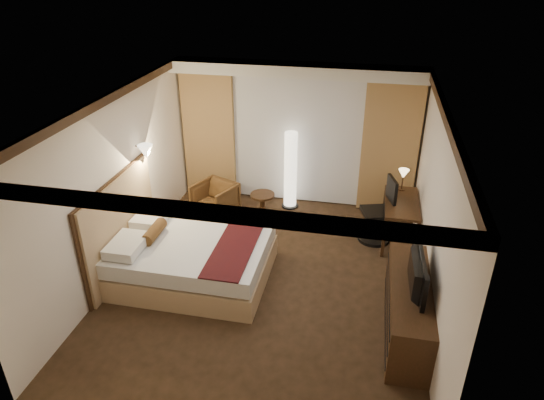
% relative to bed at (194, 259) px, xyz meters
% --- Properties ---
extents(floor, '(4.50, 5.50, 0.01)m').
position_rel_bed_xyz_m(floor, '(1.09, 0.14, -0.32)').
color(floor, black).
rests_on(floor, ground).
extents(ceiling, '(4.50, 5.50, 0.01)m').
position_rel_bed_xyz_m(ceiling, '(1.09, 0.14, 2.38)').
color(ceiling, white).
rests_on(ceiling, back_wall).
extents(back_wall, '(4.50, 0.02, 2.70)m').
position_rel_bed_xyz_m(back_wall, '(1.09, 2.89, 1.03)').
color(back_wall, '#F0E3CF').
rests_on(back_wall, floor).
extents(left_wall, '(0.02, 5.50, 2.70)m').
position_rel_bed_xyz_m(left_wall, '(-1.16, 0.14, 1.03)').
color(left_wall, '#F0E3CF').
rests_on(left_wall, floor).
extents(right_wall, '(0.02, 5.50, 2.70)m').
position_rel_bed_xyz_m(right_wall, '(3.34, 0.14, 1.03)').
color(right_wall, '#F0E3CF').
rests_on(right_wall, floor).
extents(crown_molding, '(4.50, 5.50, 0.12)m').
position_rel_bed_xyz_m(crown_molding, '(1.09, 0.14, 2.32)').
color(crown_molding, black).
rests_on(crown_molding, ceiling).
extents(soffit, '(4.50, 0.50, 0.20)m').
position_rel_bed_xyz_m(soffit, '(1.09, 2.64, 2.28)').
color(soffit, white).
rests_on(soffit, ceiling).
extents(curtain_sheer, '(2.48, 0.04, 2.45)m').
position_rel_bed_xyz_m(curtain_sheer, '(1.09, 2.81, 0.93)').
color(curtain_sheer, silver).
rests_on(curtain_sheer, back_wall).
extents(curtain_left_drape, '(1.00, 0.14, 2.45)m').
position_rel_bed_xyz_m(curtain_left_drape, '(-0.61, 2.75, 0.93)').
color(curtain_left_drape, tan).
rests_on(curtain_left_drape, back_wall).
extents(curtain_right_drape, '(1.00, 0.14, 2.45)m').
position_rel_bed_xyz_m(curtain_right_drape, '(2.79, 2.75, 0.93)').
color(curtain_right_drape, tan).
rests_on(curtain_right_drape, back_wall).
extents(wall_sconce, '(0.24, 0.24, 0.24)m').
position_rel_bed_xyz_m(wall_sconce, '(-1.00, 0.86, 1.30)').
color(wall_sconce, white).
rests_on(wall_sconce, left_wall).
extents(bed, '(2.21, 1.72, 0.65)m').
position_rel_bed_xyz_m(bed, '(0.00, 0.00, 0.00)').
color(bed, white).
rests_on(bed, floor).
extents(headboard, '(0.12, 2.02, 1.50)m').
position_rel_bed_xyz_m(headboard, '(-1.11, 0.00, 0.43)').
color(headboard, tan).
rests_on(headboard, floor).
extents(armchair, '(0.88, 0.86, 0.70)m').
position_rel_bed_xyz_m(armchair, '(-0.28, 1.91, 0.03)').
color(armchair, '#513318').
rests_on(armchair, floor).
extents(side_table, '(0.44, 0.44, 0.49)m').
position_rel_bed_xyz_m(side_table, '(0.61, 1.98, -0.08)').
color(side_table, black).
rests_on(side_table, floor).
extents(floor_lamp, '(0.32, 0.32, 1.52)m').
position_rel_bed_xyz_m(floor_lamp, '(1.02, 2.53, 0.44)').
color(floor_lamp, white).
rests_on(floor_lamp, floor).
extents(desk, '(0.55, 1.20, 0.75)m').
position_rel_bed_xyz_m(desk, '(3.04, 1.68, 0.05)').
color(desk, black).
rests_on(desk, floor).
extents(desk_lamp, '(0.18, 0.18, 0.34)m').
position_rel_bed_xyz_m(desk_lamp, '(3.04, 2.13, 0.60)').
color(desk_lamp, '#FFD899').
rests_on(desk_lamp, desk).
extents(office_chair, '(0.69, 0.69, 1.15)m').
position_rel_bed_xyz_m(office_chair, '(2.64, 1.63, 0.25)').
color(office_chair, black).
rests_on(office_chair, floor).
extents(dresser, '(0.50, 1.91, 0.74)m').
position_rel_bed_xyz_m(dresser, '(3.09, -0.57, 0.05)').
color(dresser, black).
rests_on(dresser, floor).
extents(television, '(0.63, 1.07, 0.14)m').
position_rel_bed_xyz_m(television, '(3.06, -0.57, 0.72)').
color(television, black).
rests_on(television, dresser).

